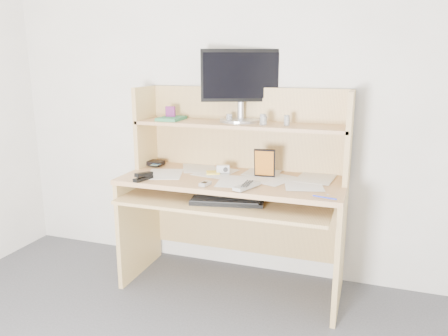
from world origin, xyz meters
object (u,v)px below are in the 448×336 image
(tv_remote, at_px, (247,186))
(keyboard, at_px, (227,201))
(monitor, at_px, (242,83))
(desk, at_px, (236,183))
(game_case, at_px, (265,163))

(tv_remote, bearing_deg, keyboard, -158.46)
(monitor, bearing_deg, tv_remote, -92.24)
(tv_remote, distance_m, monitor, 0.73)
(desk, xyz_separation_m, keyboard, (0.03, -0.29, -0.03))
(game_case, bearing_deg, desk, 167.56)
(desk, bearing_deg, tv_remote, -61.64)
(tv_remote, relative_size, monitor, 0.40)
(desk, height_order, tv_remote, desk)
(tv_remote, bearing_deg, desk, 137.98)
(keyboard, relative_size, monitor, 0.89)
(desk, relative_size, tv_remote, 6.87)
(keyboard, xyz_separation_m, game_case, (0.16, 0.27, 0.18))
(tv_remote, height_order, monitor, monitor)
(game_case, bearing_deg, keyboard, -127.18)
(tv_remote, distance_m, game_case, 0.28)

